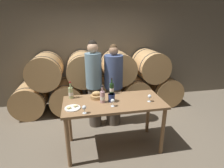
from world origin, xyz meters
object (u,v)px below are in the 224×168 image
cheese_plate (72,108)px  wine_glass_center (150,97)px  bread_basket (97,96)px  wine_glass_far_left (84,108)px  person_left (94,84)px  blue_crock (112,97)px  wine_bottle_rose (102,97)px  wine_bottle_red (112,88)px  wine_glass_left (113,101)px  tasting_table (114,108)px  person_right (114,86)px  wine_bottle_white (71,93)px

cheese_plate → wine_glass_center: wine_glass_center is taller
bread_basket → wine_glass_far_left: (-0.23, -0.49, 0.04)m
person_left → blue_crock: size_ratio=13.94×
wine_bottle_rose → blue_crock: bearing=2.8°
wine_bottle_red → cheese_plate: 0.83m
blue_crock → wine_glass_left: bearing=-95.1°
tasting_table → bread_basket: (-0.26, 0.18, 0.17)m
tasting_table → cheese_plate: 0.68m
wine_glass_left → wine_glass_center: same height
person_left → person_right: 0.41m
wine_glass_left → bread_basket: bearing=120.6°
person_right → wine_glass_far_left: bearing=-120.8°
blue_crock → bread_basket: blue_crock is taller
tasting_table → cheese_plate: size_ratio=6.93×
person_left → person_right: bearing=-0.0°
wine_glass_far_left → wine_bottle_rose: bearing=45.0°
person_left → blue_crock: 0.80m
blue_crock → wine_glass_left: 0.18m
person_left → wine_glass_far_left: size_ratio=14.66×
tasting_table → cheese_plate: (-0.66, -0.12, 0.13)m
person_right → wine_glass_left: 0.97m
blue_crock → wine_glass_center: 0.62m
wine_glass_left → wine_glass_far_left: bearing=-162.8°
cheese_plate → wine_bottle_white: bearing=93.9°
wine_glass_far_left → wine_bottle_white: bearing=109.1°
person_right → bread_basket: bearing=-125.0°
tasting_table → wine_bottle_red: 0.39m
person_left → wine_bottle_red: person_left is taller
wine_bottle_red → wine_bottle_white: (-0.72, -0.05, -0.00)m
wine_bottle_rose → wine_glass_left: size_ratio=2.36×
bread_basket → wine_bottle_white: bearing=168.6°
tasting_table → wine_glass_far_left: (-0.49, -0.30, 0.21)m
person_left → cheese_plate: size_ratio=7.64×
person_left → bread_basket: bearing=-91.1°
blue_crock → tasting_table: bearing=-13.5°
person_right → person_left: bearing=180.0°
wine_bottle_red → wine_bottle_rose: wine_bottle_red is taller
person_left → wine_bottle_white: bearing=-130.9°
person_right → cheese_plate: size_ratio=7.29×
tasting_table → person_left: bearing=107.8°
wine_glass_center → blue_crock: bearing=168.4°
tasting_table → wine_glass_left: wine_glass_left is taller
person_right → wine_bottle_red: size_ratio=5.81×
cheese_plate → wine_bottle_red: bearing=32.9°
person_left → wine_bottle_rose: bearing=-85.3°
bread_basket → wine_glass_left: same height
bread_basket → wine_glass_left: (0.21, -0.35, 0.04)m
bread_basket → tasting_table: bearing=-35.3°
person_left → cheese_plate: person_left is taller
bread_basket → wine_glass_center: (0.83, -0.30, 0.04)m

